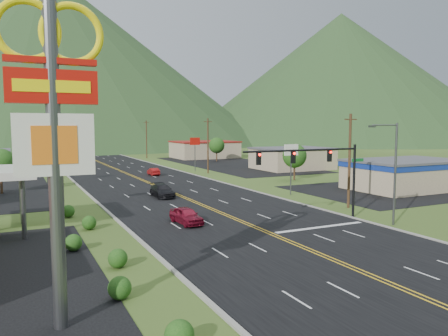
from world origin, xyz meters
name	(u,v)px	position (x,y,z in m)	size (l,w,h in m)	color
ground	(384,282)	(0.00, 0.00, 0.00)	(500.00, 500.00, 0.00)	#354619
road	(384,282)	(0.00, 0.00, 0.00)	(20.00, 460.00, 0.04)	black
curb_west	(222,316)	(-10.15, 0.00, 0.00)	(0.30, 460.00, 0.14)	gray
pylon_sign	(53,113)	(-17.00, 2.00, 9.30)	(4.32, 0.60, 14.00)	#59595E
traffic_signal	(320,164)	(6.48, 14.00, 5.33)	(13.10, 0.43, 7.00)	black
streetlight_east	(393,167)	(11.18, 10.00, 5.18)	(3.28, 0.25, 9.00)	#59595E
streetlight_west	(53,144)	(-11.68, 70.00, 5.18)	(3.28, 0.25, 9.00)	#59595E
building_east_near	(406,173)	(30.00, 25.00, 2.27)	(15.40, 10.40, 4.10)	#C9AC8B
building_east_mid	(292,158)	(32.00, 55.00, 2.16)	(14.40, 11.40, 4.30)	#C9AC8B
building_east_far	(205,149)	(28.00, 90.00, 2.26)	(16.40, 12.40, 4.50)	#C9AC8B
pole_sign_west_a	(62,162)	(-14.00, 30.00, 5.05)	(2.00, 0.18, 6.40)	#59595E
pole_sign_west_b	(46,150)	(-14.00, 52.00, 5.05)	(2.00, 0.18, 6.40)	#59595E
pole_sign_east_a	(291,155)	(13.00, 28.00, 5.05)	(2.00, 0.18, 6.40)	#59595E
pole_sign_east_b	(195,145)	(13.00, 60.00, 5.05)	(2.00, 0.18, 6.40)	#59595E
tree_west_a	(0,164)	(-20.00, 45.00, 3.89)	(3.84, 3.84, 5.82)	#382314
tree_east_a	(295,156)	(22.00, 40.00, 3.89)	(3.84, 3.84, 5.82)	#382314
tree_east_b	(217,145)	(26.00, 78.00, 3.89)	(3.84, 3.84, 5.82)	#382314
utility_pole_a	(349,160)	(13.50, 18.00, 5.13)	(1.60, 0.28, 10.00)	#382314
utility_pole_b	(208,145)	(13.50, 55.00, 5.13)	(1.60, 0.28, 10.00)	#382314
utility_pole_c	(147,139)	(13.50, 95.00, 5.13)	(1.60, 0.28, 10.00)	#382314
utility_pole_d	(114,136)	(13.50, 135.00, 5.13)	(1.60, 0.28, 10.00)	#382314
mountain_n	(49,57)	(0.00, 220.00, 42.50)	(220.00, 220.00, 85.00)	#1D3317
mountain_ne	(340,78)	(147.84, 176.19, 35.00)	(180.00, 180.00, 70.00)	#1D3317
car_red_near	(186,216)	(-4.87, 18.35, 0.74)	(1.75, 4.34, 1.48)	maroon
car_dark_mid	(162,191)	(-2.25, 33.30, 0.76)	(2.13, 5.25, 1.52)	black
car_red_far	(153,172)	(3.56, 56.18, 0.64)	(1.35, 3.86, 1.27)	#9C1111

